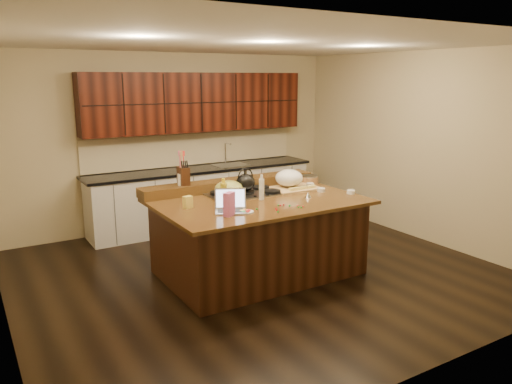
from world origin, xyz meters
TOP-DOWN VIEW (x-y plane):
  - room at (0.00, 0.00)m, footprint 5.52×5.02m
  - island at (0.00, 0.00)m, footprint 2.40×1.60m
  - back_ledge at (0.00, 0.70)m, footprint 2.40×0.30m
  - cooktop at (0.00, 0.30)m, footprint 0.92×0.52m
  - back_counter at (0.30, 2.23)m, footprint 3.70×0.66m
  - kettle at (0.00, 0.30)m, footprint 0.31×0.31m
  - green_bowl at (-0.30, 0.17)m, footprint 0.38×0.38m
  - laptop at (-0.53, -0.29)m, footprint 0.42×0.39m
  - oil_bottle at (-0.51, -0.09)m, footprint 0.07×0.07m
  - vinegar_bottle at (0.03, -0.03)m, footprint 0.06×0.06m
  - wooden_tray at (0.66, 0.28)m, footprint 0.63×0.50m
  - ramekin_a at (1.14, -0.34)m, footprint 0.13×0.13m
  - ramekin_b at (0.89, -0.06)m, footprint 0.13×0.13m
  - ramekin_c at (0.97, 0.26)m, footprint 0.11×0.11m
  - strainer_bowl at (1.08, 0.43)m, footprint 0.27×0.27m
  - kitchen_timer at (0.56, -0.23)m, footprint 0.10×0.10m
  - pink_bag at (-0.63, -0.45)m, footprint 0.15×0.13m
  - candy_plate at (-0.42, -0.42)m, footprint 0.21×0.21m
  - package_box at (-0.87, 0.07)m, footprint 0.11×0.09m
  - utensil_crock at (-0.66, 0.70)m, footprint 0.16×0.16m
  - knife_block at (-0.65, 0.70)m, footprint 0.12×0.18m
  - gumdrop_0 at (0.05, -0.40)m, footprint 0.02×0.02m
  - gumdrop_1 at (0.13, -0.47)m, footprint 0.02×0.02m
  - gumdrop_2 at (-0.10, -0.55)m, footprint 0.02×0.02m
  - gumdrop_3 at (-0.26, -0.40)m, footprint 0.02×0.02m
  - gumdrop_4 at (0.09, -0.40)m, footprint 0.02×0.02m
  - gumdrop_5 at (0.18, -0.56)m, footprint 0.02×0.02m
  - gumdrop_6 at (0.23, -0.58)m, footprint 0.02×0.02m
  - gumdrop_7 at (0.20, -0.59)m, footprint 0.02×0.02m
  - gumdrop_8 at (0.20, -0.52)m, footprint 0.02×0.02m
  - gumdrop_9 at (-0.13, -0.61)m, footprint 0.02×0.02m
  - gumdrop_10 at (-0.07, -0.50)m, footprint 0.02×0.02m
  - gumdrop_11 at (0.03, -0.38)m, footprint 0.02×0.02m

SIDE VIEW (x-z plane):
  - island at x=0.00m, z-range 0.00..0.92m
  - candy_plate at x=-0.42m, z-range 0.92..0.93m
  - gumdrop_0 at x=0.05m, z-range 0.92..0.94m
  - gumdrop_1 at x=0.13m, z-range 0.92..0.94m
  - gumdrop_2 at x=-0.10m, z-range 0.92..0.94m
  - gumdrop_3 at x=-0.26m, z-range 0.92..0.94m
  - gumdrop_4 at x=0.09m, z-range 0.92..0.94m
  - gumdrop_5 at x=0.18m, z-range 0.92..0.94m
  - gumdrop_6 at x=0.23m, z-range 0.92..0.94m
  - gumdrop_7 at x=0.20m, z-range 0.92..0.94m
  - gumdrop_8 at x=0.20m, z-range 0.92..0.94m
  - gumdrop_9 at x=-0.13m, z-range 0.92..0.94m
  - gumdrop_10 at x=-0.07m, z-range 0.92..0.94m
  - gumdrop_11 at x=0.03m, z-range 0.92..0.94m
  - cooktop at x=0.00m, z-range 0.91..0.96m
  - ramekin_a at x=1.14m, z-range 0.92..0.96m
  - ramekin_b at x=0.89m, z-range 0.92..0.96m
  - ramekin_c at x=0.97m, z-range 0.92..0.96m
  - kitchen_timer at x=0.56m, z-range 0.92..0.99m
  - strainer_bowl at x=1.08m, z-range 0.92..1.01m
  - back_ledge at x=0.00m, z-range 0.92..1.04m
  - back_counter at x=0.30m, z-range -0.22..2.18m
  - laptop at x=-0.53m, z-range 0.87..1.10m
  - package_box at x=-0.87m, z-range 0.92..1.05m
  - wooden_tray at x=0.66m, z-range 0.91..1.16m
  - pink_bag at x=-0.63m, z-range 0.92..1.17m
  - vinegar_bottle at x=0.03m, z-range 0.92..1.17m
  - oil_bottle at x=-0.51m, z-range 0.92..1.19m
  - green_bowl at x=-0.30m, z-range 0.97..1.15m
  - kettle at x=0.00m, z-range 0.97..1.18m
  - utensil_crock at x=-0.66m, z-range 1.04..1.18m
  - knife_block at x=-0.65m, z-range 1.04..1.26m
  - room at x=0.00m, z-range -0.01..2.71m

